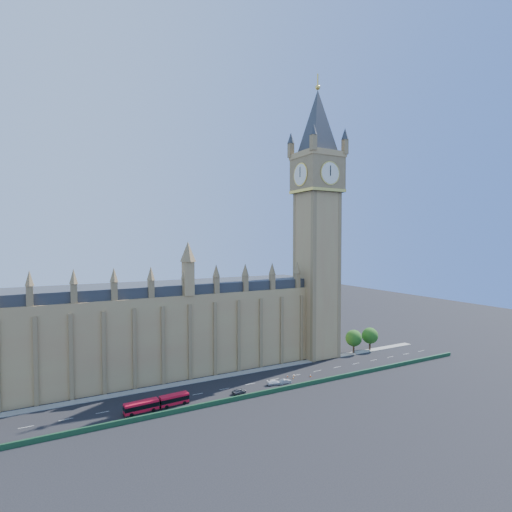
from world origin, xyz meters
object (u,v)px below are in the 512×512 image
red_bus (157,403)px  car_silver (285,381)px  car_grey (239,391)px  car_white (275,382)px

red_bus → car_silver: size_ratio=4.09×
red_bus → car_silver: (36.88, -0.15, -0.78)m
red_bus → car_grey: (21.97, -0.64, -0.74)m
red_bus → car_white: 33.93m
car_grey → car_white: 12.00m
car_white → car_silver: bearing=-94.6°
red_bus → car_silver: bearing=-4.0°
red_bus → car_grey: 21.99m
car_grey → car_silver: (14.92, 0.49, -0.04)m
car_silver → car_white: 3.03m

